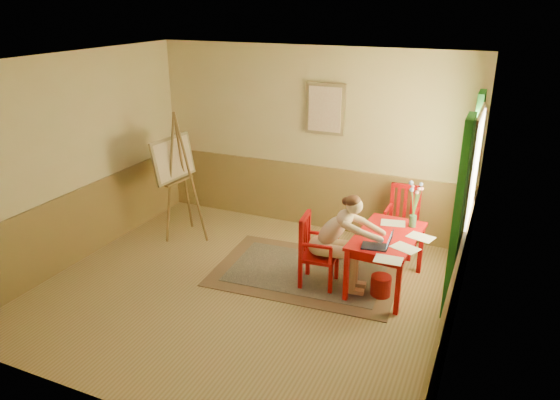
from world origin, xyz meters
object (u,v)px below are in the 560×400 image
at_px(table, 387,241).
at_px(laptop, 379,244).
at_px(figure, 339,238).
at_px(easel, 176,164).
at_px(chair_back, 402,220).
at_px(chair_left, 316,251).

relative_size(table, laptop, 3.31).
distance_m(figure, laptop, 0.54).
bearing_deg(easel, chair_back, 13.61).
height_order(figure, easel, easel).
bearing_deg(easel, laptop, -12.03).
bearing_deg(chair_left, easel, 166.30).
distance_m(laptop, easel, 3.34).
height_order(chair_back, easel, easel).
bearing_deg(figure, table, 28.03).
height_order(figure, laptop, figure).
bearing_deg(chair_left, figure, 3.61).
bearing_deg(easel, table, -5.13).
height_order(chair_left, laptop, chair_left).
relative_size(chair_left, easel, 0.49).
relative_size(table, chair_left, 1.32).
bearing_deg(chair_back, table, -88.72).
distance_m(chair_left, laptop, 0.87).
distance_m(chair_left, easel, 2.59).
bearing_deg(easel, chair_left, -13.70).
xyz_separation_m(figure, laptop, (0.53, -0.12, 0.06)).
xyz_separation_m(table, figure, (-0.53, -0.28, 0.07)).
xyz_separation_m(chair_left, easel, (-2.44, 0.59, 0.67)).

